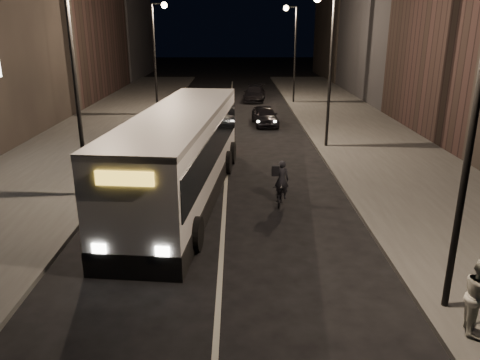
{
  "coord_description": "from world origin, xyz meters",
  "views": [
    {
      "loc": [
        0.46,
        -13.93,
        6.74
      ],
      "look_at": [
        0.6,
        1.79,
        1.5
      ],
      "focal_mm": 35.0,
      "sensor_mm": 36.0,
      "label": 1
    }
  ],
  "objects_px": {
    "streetlight_right_far": "(292,41)",
    "city_bus": "(182,151)",
    "streetlight_left_near": "(81,63)",
    "car_far": "(255,93)",
    "cyclist_on_bicycle": "(281,189)",
    "streetlight_right_near": "(466,93)",
    "pedestrian_woman": "(480,296)",
    "car_near": "(265,116)",
    "car_mid": "(213,103)",
    "streetlight_left_far": "(157,44)",
    "streetlight_right_mid": "(327,51)"
  },
  "relations": [
    {
      "from": "streetlight_right_near",
      "to": "car_near",
      "type": "bearing_deg",
      "value": 97.21
    },
    {
      "from": "streetlight_right_far",
      "to": "car_far",
      "type": "relative_size",
      "value": 1.76
    },
    {
      "from": "city_bus",
      "to": "car_near",
      "type": "height_order",
      "value": "city_bus"
    },
    {
      "from": "streetlight_right_far",
      "to": "car_mid",
      "type": "xyz_separation_m",
      "value": [
        -6.74,
        -3.76,
        -4.7
      ]
    },
    {
      "from": "streetlight_left_near",
      "to": "car_mid",
      "type": "height_order",
      "value": "streetlight_left_near"
    },
    {
      "from": "car_far",
      "to": "cyclist_on_bicycle",
      "type": "bearing_deg",
      "value": -84.04
    },
    {
      "from": "car_near",
      "to": "city_bus",
      "type": "bearing_deg",
      "value": -110.99
    },
    {
      "from": "streetlight_left_near",
      "to": "streetlight_left_far",
      "type": "relative_size",
      "value": 1.0
    },
    {
      "from": "streetlight_right_mid",
      "to": "car_near",
      "type": "xyz_separation_m",
      "value": [
        -2.85,
        6.56,
        -4.69
      ]
    },
    {
      "from": "streetlight_right_near",
      "to": "streetlight_right_mid",
      "type": "height_order",
      "value": "same"
    },
    {
      "from": "car_near",
      "to": "car_mid",
      "type": "relative_size",
      "value": 0.98
    },
    {
      "from": "cyclist_on_bicycle",
      "to": "car_mid",
      "type": "relative_size",
      "value": 0.46
    },
    {
      "from": "streetlight_left_far",
      "to": "car_far",
      "type": "distance_m",
      "value": 11.67
    },
    {
      "from": "streetlight_right_mid",
      "to": "streetlight_right_far",
      "type": "xyz_separation_m",
      "value": [
        0.0,
        16.0,
        0.0
      ]
    },
    {
      "from": "streetlight_left_far",
      "to": "cyclist_on_bicycle",
      "type": "xyz_separation_m",
      "value": [
        7.54,
        -18.73,
        -4.75
      ]
    },
    {
      "from": "cyclist_on_bicycle",
      "to": "car_mid",
      "type": "distance_m",
      "value": 21.28
    },
    {
      "from": "pedestrian_woman",
      "to": "cyclist_on_bicycle",
      "type": "bearing_deg",
      "value": 38.42
    },
    {
      "from": "streetlight_right_near",
      "to": "city_bus",
      "type": "relative_size",
      "value": 0.6
    },
    {
      "from": "streetlight_left_near",
      "to": "streetlight_right_near",
      "type": "bearing_deg",
      "value": -36.88
    },
    {
      "from": "cyclist_on_bicycle",
      "to": "city_bus",
      "type": "bearing_deg",
      "value": 177.12
    },
    {
      "from": "streetlight_right_near",
      "to": "car_far",
      "type": "xyz_separation_m",
      "value": [
        -3.16,
        33.6,
        -4.69
      ]
    },
    {
      "from": "pedestrian_woman",
      "to": "car_mid",
      "type": "height_order",
      "value": "pedestrian_woman"
    },
    {
      "from": "cyclist_on_bicycle",
      "to": "car_near",
      "type": "height_order",
      "value": "cyclist_on_bicycle"
    },
    {
      "from": "streetlight_left_far",
      "to": "pedestrian_woman",
      "type": "distance_m",
      "value": 29.53
    },
    {
      "from": "pedestrian_woman",
      "to": "streetlight_left_near",
      "type": "bearing_deg",
      "value": 65.87
    },
    {
      "from": "car_near",
      "to": "streetlight_right_near",
      "type": "bearing_deg",
      "value": -87.65
    },
    {
      "from": "streetlight_right_mid",
      "to": "car_far",
      "type": "bearing_deg",
      "value": 100.17
    },
    {
      "from": "streetlight_left_near",
      "to": "pedestrian_woman",
      "type": "distance_m",
      "value": 14.98
    },
    {
      "from": "streetlight_right_mid",
      "to": "cyclist_on_bicycle",
      "type": "distance_m",
      "value": 10.42
    },
    {
      "from": "streetlight_right_far",
      "to": "city_bus",
      "type": "relative_size",
      "value": 0.6
    },
    {
      "from": "streetlight_left_near",
      "to": "car_far",
      "type": "distance_m",
      "value": 27.09
    },
    {
      "from": "city_bus",
      "to": "car_near",
      "type": "bearing_deg",
      "value": 79.97
    },
    {
      "from": "pedestrian_woman",
      "to": "car_mid",
      "type": "xyz_separation_m",
      "value": [
        -7.24,
        29.24,
        -0.39
      ]
    },
    {
      "from": "streetlight_right_near",
      "to": "streetlight_right_mid",
      "type": "xyz_separation_m",
      "value": [
        0.0,
        16.0,
        0.0
      ]
    },
    {
      "from": "streetlight_left_far",
      "to": "car_far",
      "type": "relative_size",
      "value": 1.76
    },
    {
      "from": "streetlight_right_mid",
      "to": "city_bus",
      "type": "xyz_separation_m",
      "value": [
        -7.04,
        -7.91,
        -3.42
      ]
    },
    {
      "from": "car_far",
      "to": "car_near",
      "type": "bearing_deg",
      "value": -82.55
    },
    {
      "from": "streetlight_right_near",
      "to": "cyclist_on_bicycle",
      "type": "xyz_separation_m",
      "value": [
        -3.12,
        7.27,
        -4.75
      ]
    },
    {
      "from": "streetlight_left_near",
      "to": "cyclist_on_bicycle",
      "type": "distance_m",
      "value": 8.94
    },
    {
      "from": "streetlight_left_near",
      "to": "car_near",
      "type": "distance_m",
      "value": 17.17
    },
    {
      "from": "streetlight_left_near",
      "to": "pedestrian_woman",
      "type": "height_order",
      "value": "streetlight_left_near"
    },
    {
      "from": "streetlight_right_mid",
      "to": "car_mid",
      "type": "bearing_deg",
      "value": 118.83
    },
    {
      "from": "car_mid",
      "to": "car_far",
      "type": "relative_size",
      "value": 0.87
    },
    {
      "from": "city_bus",
      "to": "car_mid",
      "type": "relative_size",
      "value": 3.35
    },
    {
      "from": "streetlight_left_near",
      "to": "car_far",
      "type": "height_order",
      "value": "streetlight_left_near"
    },
    {
      "from": "city_bus",
      "to": "car_near",
      "type": "distance_m",
      "value": 15.11
    },
    {
      "from": "city_bus",
      "to": "pedestrian_woman",
      "type": "bearing_deg",
      "value": -44.24
    },
    {
      "from": "streetlight_right_mid",
      "to": "streetlight_right_far",
      "type": "height_order",
      "value": "same"
    },
    {
      "from": "streetlight_right_mid",
      "to": "car_mid",
      "type": "relative_size",
      "value": 2.02
    },
    {
      "from": "streetlight_left_near",
      "to": "streetlight_left_far",
      "type": "bearing_deg",
      "value": 90.0
    }
  ]
}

